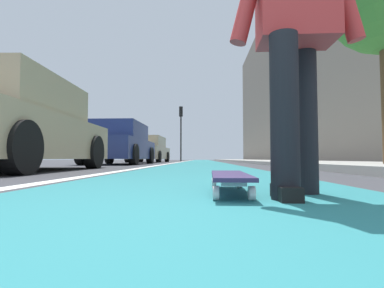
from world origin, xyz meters
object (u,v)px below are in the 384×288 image
(skateboard, at_px, (229,177))
(parked_car_near, at_px, (12,127))
(parked_car_mid, at_px, (120,144))
(skater_person, at_px, (295,22))
(traffic_light, at_px, (181,124))
(parked_car_far, at_px, (149,150))

(skateboard, height_order, parked_car_near, parked_car_near)
(skateboard, bearing_deg, parked_car_mid, 19.56)
(parked_car_near, bearing_deg, skater_person, -130.69)
(parked_car_near, height_order, traffic_light, traffic_light)
(parked_car_mid, height_order, traffic_light, traffic_light)
(parked_car_mid, bearing_deg, parked_car_far, 0.81)
(skateboard, distance_m, parked_car_mid, 9.45)
(skateboard, bearing_deg, parked_car_far, 12.02)
(parked_car_far, bearing_deg, skateboard, -167.98)
(skater_person, distance_m, parked_car_near, 4.74)
(skateboard, height_order, parked_car_far, parked_car_far)
(skateboard, xyz_separation_m, skater_person, (-0.15, -0.35, 0.84))
(traffic_light, bearing_deg, skater_person, -174.30)
(skater_person, xyz_separation_m, parked_car_near, (3.09, 3.59, -0.21))
(skater_person, height_order, parked_car_mid, skater_person)
(skateboard, distance_m, traffic_light, 22.29)
(parked_car_near, distance_m, parked_car_mid, 5.94)
(skater_person, distance_m, parked_car_far, 15.82)
(skater_person, height_order, parked_car_near, skater_person)
(skateboard, distance_m, parked_car_far, 15.61)
(parked_car_far, xyz_separation_m, traffic_light, (6.76, -1.38, 2.35))
(skater_person, xyz_separation_m, parked_car_mid, (9.03, 3.50, -0.21))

